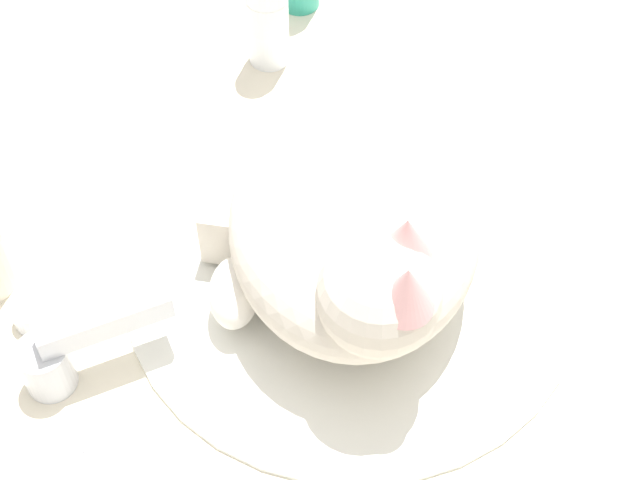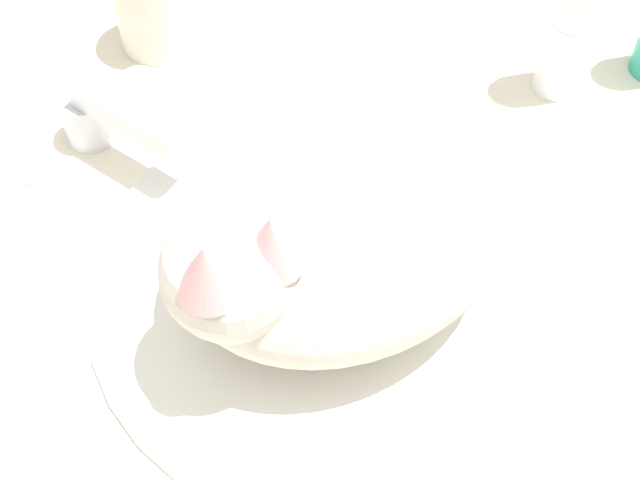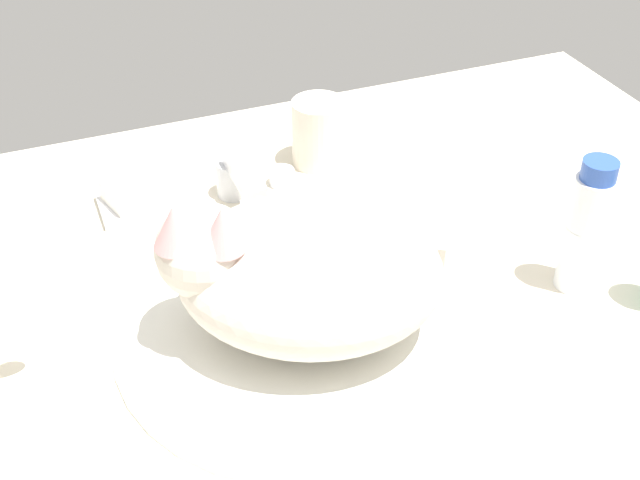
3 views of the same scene
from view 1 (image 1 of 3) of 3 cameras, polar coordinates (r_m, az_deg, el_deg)
The scene contains 5 objects.
ground_plane at distance 74.78cm, azimuth 1.86°, elevation -2.74°, with size 110.00×82.50×3.00cm, color silver.
sink_basin at distance 73.23cm, azimuth 1.90°, elevation -1.88°, with size 34.34×34.34×0.82cm, color silver.
faucet at distance 68.71cm, azimuth -14.80°, elevation -6.53°, with size 13.88×11.04×6.10cm.
cat at distance 67.80cm, azimuth 1.77°, elevation 0.62°, with size 29.15×25.39×13.86cm.
toothpaste_bottle at distance 86.14cm, azimuth -3.16°, elevation 13.75°, with size 3.75×3.75×13.49cm.
Camera 1 is at (-38.50, 19.44, 59.59)cm, focal length 54.27 mm.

